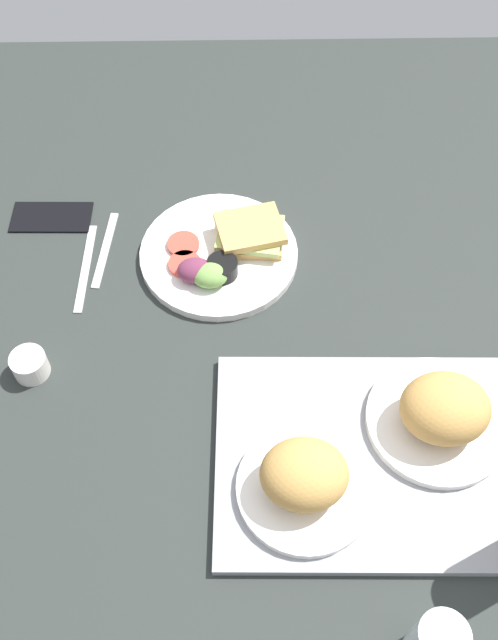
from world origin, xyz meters
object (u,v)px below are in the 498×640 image
bread_plate_far (305,479)px  fork (105,249)px  knife (86,267)px  cell_phone (51,216)px  bread_plate_near (442,413)px  serving_tray (371,458)px  plate_with_salad (223,253)px  espresso_cup (30,365)px

bread_plate_far → fork: size_ratio=1.13×
fork → knife: bearing=-30.4°
fork → cell_phone: bearing=-120.0°
knife → fork: bearing=145.0°
knife → bread_plate_near: bearing=62.1°
serving_tray → cell_phone: serving_tray is taller
plate_with_salad → espresso_cup: size_ratio=4.88×
serving_tray → knife: (45.28, -36.22, -0.55)cm
espresso_cup → fork: (-9.05, -24.48, -1.75)cm
bread_plate_far → knife: 54.30cm
knife → cell_phone: size_ratio=1.32×
bread_plate_far → fork: bread_plate_far is taller
espresso_cup → fork: 26.16cm
cell_phone → bread_plate_near: bearing=146.5°
bread_plate_far → fork: bearing=-54.7°
serving_tray → plate_with_salad: bearing=-60.2°
bread_plate_far → serving_tray: bearing=-154.3°
serving_tray → cell_phone: bearing=-42.3°
bread_plate_near → espresso_cup: size_ratio=3.74×
bread_plate_near → plate_with_salad: bread_plate_near is taller
knife → cell_phone: 13.87cm
serving_tray → plate_with_salad: 43.56cm
cell_phone → plate_with_salad: bearing=163.1°
bread_plate_near → fork: bread_plate_near is taller
serving_tray → bread_plate_far: size_ratio=2.34×
serving_tray → espresso_cup: bearing=-17.0°
plate_with_salad → bread_plate_near: bearing=133.6°
serving_tray → bread_plate_near: 12.05cm
serving_tray → bread_plate_near: bread_plate_near is taller
espresso_cup → cell_phone: 32.26cm
espresso_cup → knife: 21.43cm
plate_with_salad → espresso_cup: 37.02cm
plate_with_salad → knife: size_ratio=1.44×
knife → bread_plate_far: bearing=42.3°
bread_plate_near → knife: 63.90cm
plate_with_salad → fork: plate_with_salad is taller
bread_plate_far → plate_with_salad: size_ratio=0.70×
knife → plate_with_salad: bearing=95.7°
serving_tray → knife: serving_tray is taller
fork → serving_tray: bearing=52.9°
knife → cell_phone: bearing=-145.7°
espresso_cup → cell_phone: (1.39, -32.19, -1.60)cm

